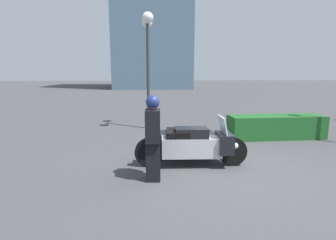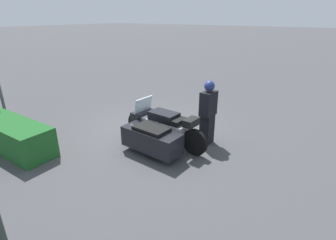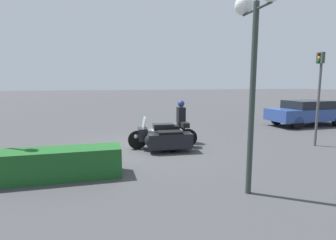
% 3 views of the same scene
% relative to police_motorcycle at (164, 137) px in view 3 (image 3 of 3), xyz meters
% --- Properties ---
extents(ground_plane, '(160.00, 160.00, 0.00)m').
position_rel_police_motorcycle_xyz_m(ground_plane, '(0.59, -0.63, -0.48)').
color(ground_plane, '#424244').
extents(police_motorcycle, '(2.59, 1.38, 1.17)m').
position_rel_police_motorcycle_xyz_m(police_motorcycle, '(0.00, 0.00, 0.00)').
color(police_motorcycle, black).
rests_on(police_motorcycle, ground).
extents(officer_rider, '(0.32, 0.49, 1.71)m').
position_rel_police_motorcycle_xyz_m(officer_rider, '(-0.96, -1.02, 0.43)').
color(officer_rider, black).
rests_on(officer_rider, ground).
extents(hedge_bush_curbside, '(3.13, 0.84, 0.76)m').
position_rel_police_motorcycle_xyz_m(hedge_bush_curbside, '(3.25, 2.07, -0.10)').
color(hedge_bush_curbside, '#1E5623').
rests_on(hedge_bush_curbside, ground).
extents(twin_lamp_post, '(0.40, 1.37, 4.25)m').
position_rel_police_motorcycle_xyz_m(twin_lamp_post, '(-0.92, 4.07, 2.94)').
color(twin_lamp_post, '#2D3833').
rests_on(twin_lamp_post, ground).
extents(traffic_light_far, '(0.23, 0.27, 3.50)m').
position_rel_police_motorcycle_xyz_m(traffic_light_far, '(-5.76, 0.82, 1.82)').
color(traffic_light_far, '#4C4C4C').
rests_on(traffic_light_far, ground).
extents(parked_car_background, '(4.51, 2.00, 1.42)m').
position_rel_police_motorcycle_xyz_m(parked_car_background, '(-9.11, -3.28, 0.29)').
color(parked_car_background, '#2D478C').
rests_on(parked_car_background, ground).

